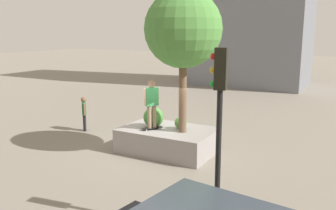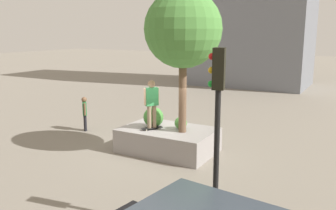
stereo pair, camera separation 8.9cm
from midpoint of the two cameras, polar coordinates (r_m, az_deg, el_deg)
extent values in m
plane|color=gray|center=(13.80, -1.26, -7.27)|extent=(120.00, 120.00, 0.00)
cube|color=gray|center=(13.61, 0.19, -5.56)|extent=(3.42, 2.28, 0.89)
cylinder|color=brown|center=(12.77, 2.51, 2.02)|extent=(0.28, 0.28, 2.90)
sphere|color=#4C8C3D|center=(12.59, 2.60, 11.88)|extent=(2.69, 2.69, 2.69)
sphere|color=#4C8C3D|center=(13.39, 2.22, -2.85)|extent=(0.46, 0.46, 0.46)
sphere|color=#3D7A33|center=(13.65, -2.12, -1.93)|extent=(0.76, 0.76, 0.76)
cube|color=black|center=(13.37, -2.36, -3.61)|extent=(0.63, 0.78, 0.02)
sphere|color=beige|center=(13.55, -1.51, -3.55)|extent=(0.06, 0.06, 0.06)
sphere|color=beige|center=(13.41, -1.21, -3.72)|extent=(0.06, 0.06, 0.06)
sphere|color=beige|center=(13.36, -3.51, -3.80)|extent=(0.06, 0.06, 0.06)
sphere|color=beige|center=(13.21, -3.24, -3.97)|extent=(0.06, 0.06, 0.06)
cylinder|color=#847056|center=(13.23, -2.78, -1.88)|extent=(0.15, 0.15, 0.84)
cylinder|color=#847056|center=(13.30, -1.98, -1.80)|extent=(0.15, 0.15, 0.84)
cube|color=#338C4C|center=(13.11, -2.41, 1.33)|extent=(0.44, 0.50, 0.65)
cylinder|color=#D8AD8C|center=(13.02, -3.41, 1.32)|extent=(0.10, 0.10, 0.62)
cylinder|color=#D8AD8C|center=(13.21, -1.42, 1.49)|extent=(0.10, 0.10, 0.62)
sphere|color=#D8AD8C|center=(13.04, -2.42, 3.33)|extent=(0.27, 0.27, 0.27)
cylinder|color=black|center=(7.91, 7.92, -9.39)|extent=(0.12, 0.12, 3.28)
cube|color=black|center=(7.43, 8.36, 5.67)|extent=(0.30, 0.33, 0.85)
sphere|color=red|center=(7.43, 7.26, 7.60)|extent=(0.14, 0.14, 0.14)
sphere|color=gold|center=(7.45, 7.21, 5.45)|extent=(0.14, 0.14, 0.14)
sphere|color=green|center=(7.49, 7.15, 3.32)|extent=(0.14, 0.14, 0.14)
cylinder|color=black|center=(16.96, -12.77, -2.65)|extent=(0.13, 0.13, 0.74)
cylinder|color=black|center=(16.79, -12.76, -2.80)|extent=(0.13, 0.13, 0.74)
cube|color=#338C4C|center=(16.73, -12.86, -0.54)|extent=(0.42, 0.42, 0.58)
cylinder|color=brown|center=(16.94, -12.89, -0.34)|extent=(0.09, 0.09, 0.55)
cylinder|color=brown|center=(16.51, -12.85, -0.64)|extent=(0.09, 0.09, 0.55)
sphere|color=brown|center=(16.65, -12.93, 0.84)|extent=(0.24, 0.24, 0.24)
camera|label=1|loc=(0.04, -89.81, 0.04)|focal=38.69mm
camera|label=2|loc=(0.04, 90.19, -0.04)|focal=38.69mm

